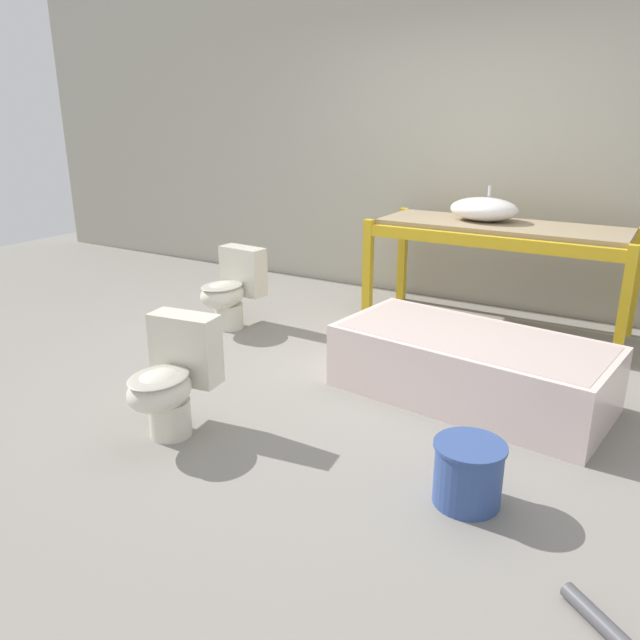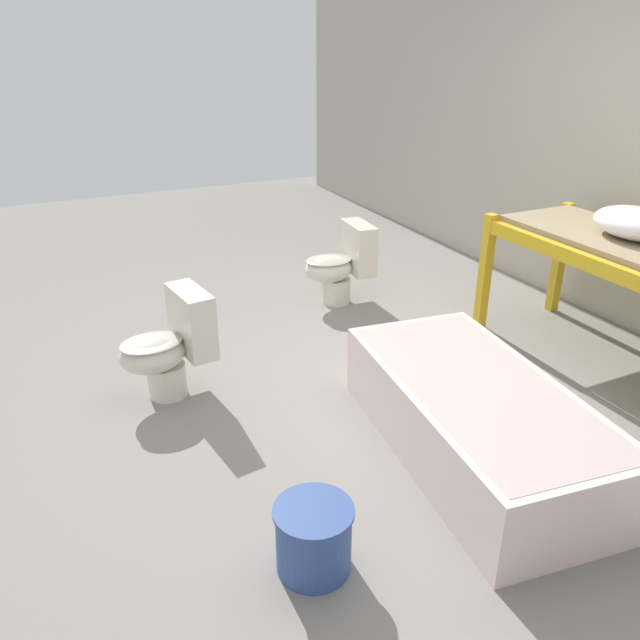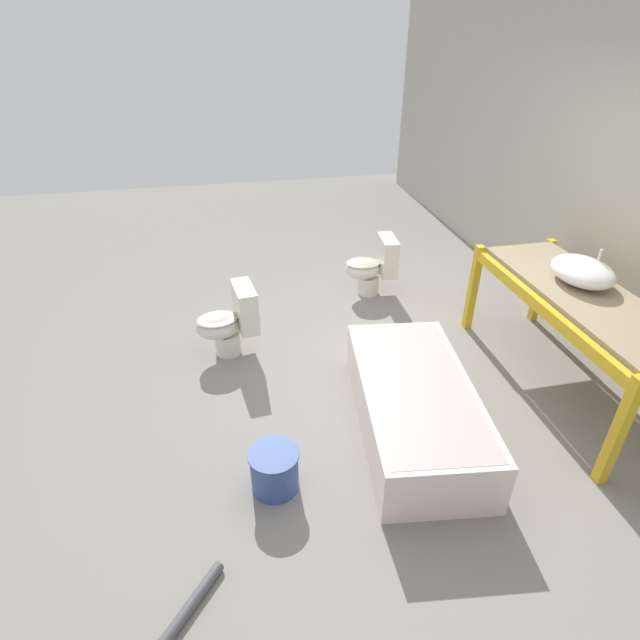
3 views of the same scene
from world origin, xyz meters
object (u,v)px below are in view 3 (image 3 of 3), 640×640
sink_basin (582,271)px  bucket_white (274,469)px  bathtub_main (415,403)px  toilet_far (230,321)px  toilet_near (373,266)px

sink_basin → bucket_white: sink_basin is taller
bathtub_main → bucket_white: 1.13m
bucket_white → toilet_far: bearing=-173.6°
bathtub_main → toilet_near: 2.13m
sink_basin → toilet_near: bearing=-146.3°
bathtub_main → bucket_white: bathtub_main is taller
sink_basin → toilet_far: size_ratio=0.84×
sink_basin → toilet_near: 2.12m
bathtub_main → sink_basin: bearing=113.0°
bucket_white → sink_basin: bearing=106.6°
toilet_near → bucket_white: 2.81m
toilet_near → toilet_far: same height
toilet_near → sink_basin: bearing=38.6°
toilet_near → bucket_white: (2.44, -1.39, -0.17)m
bathtub_main → bucket_white: size_ratio=5.23×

